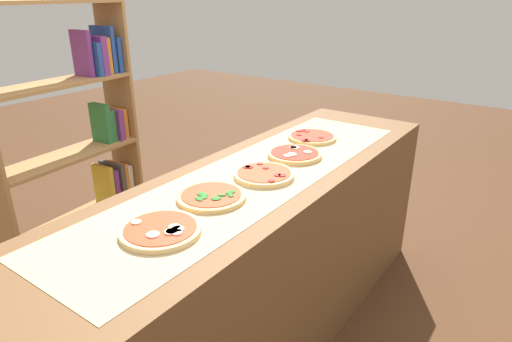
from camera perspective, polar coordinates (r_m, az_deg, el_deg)
ground_plane at (r=2.41m, az=0.00°, el=-20.46°), size 12.00×12.00×0.00m
counter at (r=2.13m, az=0.00°, el=-11.64°), size 2.45×0.66×0.89m
parchment_paper at (r=1.92m, az=0.00°, el=-0.52°), size 1.97×0.49×0.00m
pizza_mozzarella_0 at (r=1.50m, az=-12.15°, el=-7.45°), size 0.27×0.27×0.03m
pizza_spinach_1 at (r=1.71m, az=-5.76°, el=-3.27°), size 0.27×0.27×0.03m
pizza_pepperoni_2 at (r=1.89m, az=1.04°, el=-0.45°), size 0.26×0.26×0.03m
pizza_mozzarella_3 at (r=2.14m, az=4.99°, el=2.16°), size 0.26×0.26×0.03m
pizza_pepperoni_4 at (r=2.41m, az=7.22°, el=4.37°), size 0.26×0.26×0.03m
bookshelf at (r=2.69m, az=-21.16°, el=2.15°), size 0.87×0.31×1.59m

